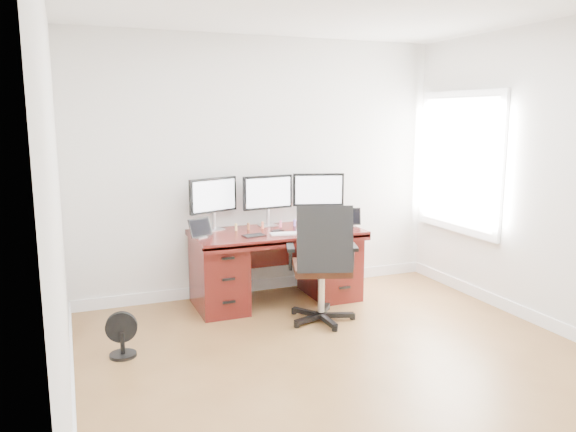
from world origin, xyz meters
name	(u,v)px	position (x,y,z in m)	size (l,w,h in m)	color
ground	(363,376)	(0.00, 0.00, 0.00)	(4.50, 4.50, 0.00)	brown
back_wall	(262,167)	(0.00, 2.25, 1.35)	(4.00, 0.10, 2.70)	silver
right_wall	(570,181)	(2.00, 0.11, 1.35)	(0.10, 4.50, 2.70)	silver
desk	(276,263)	(0.00, 1.83, 0.40)	(1.70, 0.80, 0.75)	#4B120F
office_chair	(322,284)	(0.18, 1.11, 0.37)	(0.76, 0.76, 1.12)	black
floor_fan	(122,336)	(-1.61, 1.01, 0.18)	(0.25, 0.21, 0.36)	black
monitor_left	(213,197)	(-0.58, 2.07, 1.09)	(0.53, 0.23, 0.53)	silver
monitor_center	(268,194)	(0.00, 2.07, 1.09)	(0.55, 0.16, 0.53)	silver
monitor_right	(318,191)	(0.58, 2.07, 1.09)	(0.54, 0.19, 0.53)	silver
tablet_left	(200,229)	(-0.79, 1.75, 0.84)	(0.25, 0.16, 0.19)	silver
tablet_right	(350,218)	(0.79, 1.75, 0.84)	(0.25, 0.15, 0.19)	silver
keyboard	(285,234)	(0.01, 1.60, 0.76)	(0.29, 0.12, 0.01)	white
trackpad	(303,231)	(0.23, 1.66, 0.76)	(0.14, 0.14, 0.01)	silver
drawing_tablet	(254,235)	(-0.29, 1.65, 0.76)	(0.21, 0.13, 0.01)	black
phone	(277,230)	(0.00, 1.79, 0.76)	(0.12, 0.06, 0.01)	black
figurine_yellow	(236,227)	(-0.38, 1.95, 0.79)	(0.03, 0.03, 0.07)	#E5CE76
figurine_brown	(248,226)	(-0.25, 1.95, 0.79)	(0.03, 0.03, 0.07)	brown
figurine_orange	(263,225)	(-0.10, 1.95, 0.79)	(0.03, 0.03, 0.07)	#F07A53
figurine_pink	(281,223)	(0.10, 1.95, 0.79)	(0.03, 0.03, 0.07)	pink
figurine_purple	(295,222)	(0.25, 1.95, 0.79)	(0.03, 0.03, 0.07)	#8B73DB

